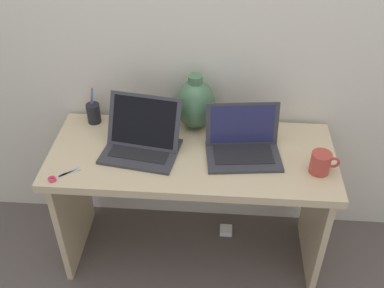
{
  "coord_description": "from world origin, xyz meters",
  "views": [
    {
      "loc": [
        0.12,
        -1.66,
        2.04
      ],
      "look_at": [
        0.0,
        0.0,
        0.76
      ],
      "focal_mm": 42.9,
      "sensor_mm": 36.0,
      "label": 1
    }
  ],
  "objects_px": {
    "laptop_left": "(142,137)",
    "scissors": "(58,177)",
    "coffee_mug": "(321,163)",
    "pen_cup": "(94,113)",
    "laptop_right": "(243,141)",
    "power_brick": "(226,230)",
    "green_vase": "(195,104)"
  },
  "relations": [
    {
      "from": "laptop_left",
      "to": "laptop_right",
      "type": "distance_m",
      "value": 0.46
    },
    {
      "from": "coffee_mug",
      "to": "scissors",
      "type": "xyz_separation_m",
      "value": [
        -1.14,
        -0.12,
        -0.05
      ]
    },
    {
      "from": "green_vase",
      "to": "scissors",
      "type": "bearing_deg",
      "value": -142.57
    },
    {
      "from": "green_vase",
      "to": "power_brick",
      "type": "distance_m",
      "value": 0.84
    },
    {
      "from": "laptop_right",
      "to": "green_vase",
      "type": "xyz_separation_m",
      "value": [
        -0.23,
        0.19,
        0.07
      ]
    },
    {
      "from": "laptop_right",
      "to": "scissors",
      "type": "height_order",
      "value": "laptop_right"
    },
    {
      "from": "laptop_right",
      "to": "pen_cup",
      "type": "bearing_deg",
      "value": 165.68
    },
    {
      "from": "coffee_mug",
      "to": "pen_cup",
      "type": "distance_m",
      "value": 1.13
    },
    {
      "from": "power_brick",
      "to": "green_vase",
      "type": "bearing_deg",
      "value": 160.54
    },
    {
      "from": "laptop_left",
      "to": "coffee_mug",
      "type": "height_order",
      "value": "laptop_left"
    },
    {
      "from": "green_vase",
      "to": "coffee_mug",
      "type": "distance_m",
      "value": 0.65
    },
    {
      "from": "pen_cup",
      "to": "coffee_mug",
      "type": "bearing_deg",
      "value": -15.84
    },
    {
      "from": "scissors",
      "to": "coffee_mug",
      "type": "bearing_deg",
      "value": 6.17
    },
    {
      "from": "green_vase",
      "to": "pen_cup",
      "type": "bearing_deg",
      "value": -179.55
    },
    {
      "from": "pen_cup",
      "to": "scissors",
      "type": "distance_m",
      "value": 0.44
    },
    {
      "from": "coffee_mug",
      "to": "pen_cup",
      "type": "relative_size",
      "value": 0.69
    },
    {
      "from": "coffee_mug",
      "to": "pen_cup",
      "type": "xyz_separation_m",
      "value": [
        -1.08,
        0.31,
        0.0
      ]
    },
    {
      "from": "laptop_right",
      "to": "power_brick",
      "type": "height_order",
      "value": "laptop_right"
    },
    {
      "from": "laptop_right",
      "to": "pen_cup",
      "type": "height_order",
      "value": "laptop_right"
    },
    {
      "from": "laptop_left",
      "to": "scissors",
      "type": "height_order",
      "value": "laptop_left"
    },
    {
      "from": "laptop_left",
      "to": "scissors",
      "type": "distance_m",
      "value": 0.41
    },
    {
      "from": "laptop_left",
      "to": "scissors",
      "type": "relative_size",
      "value": 2.93
    },
    {
      "from": "green_vase",
      "to": "coffee_mug",
      "type": "relative_size",
      "value": 2.21
    },
    {
      "from": "pen_cup",
      "to": "power_brick",
      "type": "height_order",
      "value": "pen_cup"
    },
    {
      "from": "pen_cup",
      "to": "green_vase",
      "type": "bearing_deg",
      "value": 0.45
    },
    {
      "from": "power_brick",
      "to": "scissors",
      "type": "bearing_deg",
      "value": -153.98
    },
    {
      "from": "laptop_right",
      "to": "power_brick",
      "type": "distance_m",
      "value": 0.76
    },
    {
      "from": "laptop_left",
      "to": "green_vase",
      "type": "height_order",
      "value": "green_vase"
    },
    {
      "from": "laptop_left",
      "to": "power_brick",
      "type": "height_order",
      "value": "laptop_left"
    },
    {
      "from": "laptop_left",
      "to": "coffee_mug",
      "type": "xyz_separation_m",
      "value": [
        0.8,
        -0.11,
        -0.01
      ]
    },
    {
      "from": "laptop_right",
      "to": "coffee_mug",
      "type": "bearing_deg",
      "value": -19.1
    },
    {
      "from": "laptop_right",
      "to": "pen_cup",
      "type": "distance_m",
      "value": 0.77
    }
  ]
}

